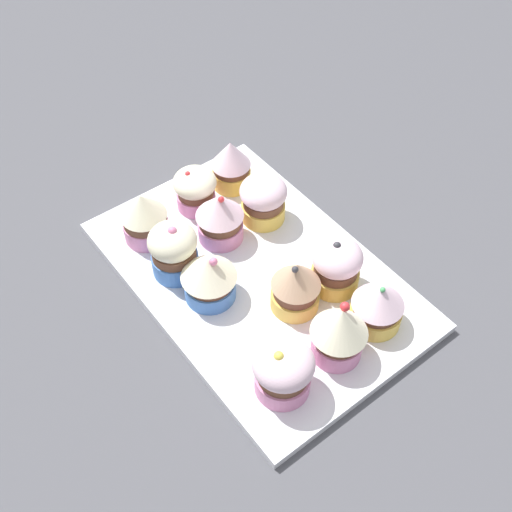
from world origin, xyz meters
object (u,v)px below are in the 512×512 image
Objects in this scene: cupcake_6 at (222,215)px; cupcake_10 at (174,250)px; cupcake_8 at (283,370)px; cupcake_11 at (144,217)px; cupcake_3 at (231,164)px; cupcake_1 at (336,265)px; cupcake_9 at (209,277)px; cupcake_4 at (340,331)px; cupcake_5 at (296,285)px; cupcake_7 at (195,189)px; baking_tray at (256,275)px; cupcake_2 at (263,199)px; cupcake_0 at (378,305)px.

cupcake_6 is 0.96× the size of cupcake_10.
cupcake_8 is 27.47cm from cupcake_11.
cupcake_3 is 14.46cm from cupcake_11.
cupcake_3 is at bearing -1.58° from cupcake_1.
cupcake_10 is at bearing 11.47° from cupcake_9.
cupcake_1 is 15.81cm from cupcake_6.
cupcake_8 is at bearing 116.97° from cupcake_1.
cupcake_9 is 12.75cm from cupcake_11.
cupcake_4 reaches higher than cupcake_1.
cupcake_3 is 29.83cm from cupcake_4.
cupcake_1 is 21.75cm from cupcake_3.
cupcake_7 is (20.68, -0.13, -0.58)cm from cupcake_5.
cupcake_3 is at bearing -60.25° from cupcake_10.
cupcake_4 is 1.07× the size of cupcake_5.
cupcake_4 is 1.04× the size of cupcake_10.
cupcake_1 is 19.36cm from cupcake_10.
cupcake_8 reaches higher than baking_tray.
cupcake_2 is at bearing -23.52° from cupcake_5.
cupcake_3 is 16.75cm from cupcake_10.
cupcake_11 reaches higher than cupcake_7.
cupcake_8 is at bearing 160.16° from cupcake_6.
cupcake_6 is (14.63, 5.98, 0.20)cm from cupcake_1.
cupcake_1 is 5.79cm from cupcake_5.
baking_tray is 5.46× the size of cupcake_6.
cupcake_1 is at bearing -133.94° from cupcake_10.
cupcake_1 is 14.05cm from cupcake_2.
cupcake_7 is (28.50, -0.59, -1.00)cm from cupcake_4.
cupcake_3 is 9.69cm from cupcake_6.
cupcake_11 is (12.71, 1.02, 0.23)cm from cupcake_9.
cupcake_3 reaches higher than cupcake_7.
cupcake_4 is at bearing 178.81° from cupcake_7.
cupcake_10 reaches higher than cupcake_7.
cupcake_5 is 10.07cm from cupcake_9.
cupcake_7 is at bearing -84.71° from cupcake_11.
cupcake_9 is at bearing 135.37° from cupcake_6.
cupcake_1 is 0.93× the size of cupcake_10.
cupcake_1 is 1.11× the size of cupcake_2.
cupcake_0 is 0.90× the size of cupcake_1.
cupcake_2 is at bearing -33.44° from cupcake_8.
cupcake_6 is (7.41, -0.35, 4.32)cm from baking_tray.
cupcake_10 is at bearing 119.75° from cupcake_3.
cupcake_4 reaches higher than baking_tray.
cupcake_3 is 32.16cm from cupcake_8.
cupcake_1 is 0.99× the size of cupcake_3.
cupcake_8 is 0.92× the size of cupcake_10.
cupcake_4 is (-0.39, 6.22, 0.96)cm from cupcake_0.
cupcake_4 is at bearing 163.42° from cupcake_2.
cupcake_11 is (27.74, 7.57, -0.48)cm from cupcake_4.
cupcake_8 is at bearing 152.34° from baking_tray.
cupcake_5 is 1.06× the size of cupcake_8.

